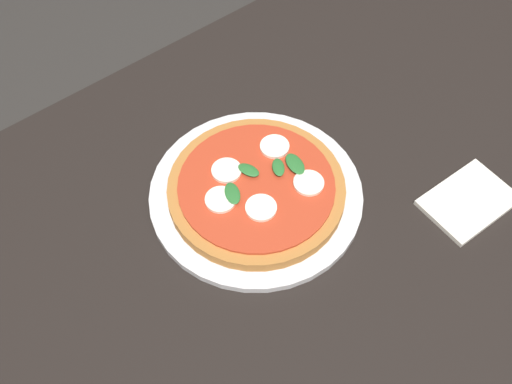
% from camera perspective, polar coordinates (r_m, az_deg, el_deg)
% --- Properties ---
extents(ground_plane, '(6.00, 6.00, 0.00)m').
position_cam_1_polar(ground_plane, '(1.49, 3.96, -15.75)').
color(ground_plane, '#2D2B28').
extents(dining_table, '(1.53, 0.81, 0.72)m').
position_cam_1_polar(dining_table, '(0.92, 6.17, -2.92)').
color(dining_table, black).
rests_on(dining_table, ground_plane).
extents(serving_tray, '(0.31, 0.31, 0.01)m').
position_cam_1_polar(serving_tray, '(0.82, 0.00, -0.16)').
color(serving_tray, silver).
rests_on(serving_tray, dining_table).
extents(pizza, '(0.25, 0.25, 0.03)m').
position_cam_1_polar(pizza, '(0.81, 0.05, 0.39)').
color(pizza, '#B27033').
rests_on(pizza, serving_tray).
extents(napkin, '(0.13, 0.10, 0.01)m').
position_cam_1_polar(napkin, '(0.87, 20.58, -0.85)').
color(napkin, white).
rests_on(napkin, dining_table).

